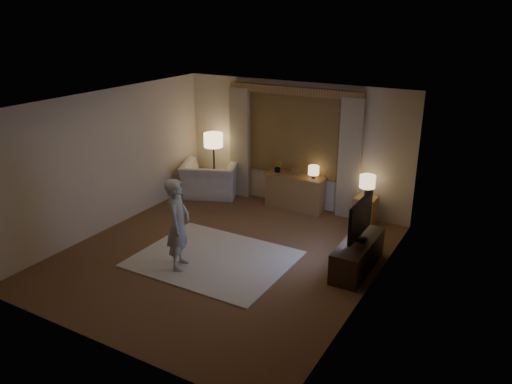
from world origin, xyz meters
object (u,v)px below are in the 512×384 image
Objects in this scene: side_table at (365,211)px; person at (178,224)px; sideboard at (295,193)px; tv_stand at (358,255)px; armchair at (210,179)px.

side_table is 3.78m from person.
sideboard is at bearing -31.12° from person.
person is at bearing -99.08° from sideboard.
tv_stand is at bearing -75.45° from side_table.
person is (-2.50, -1.37, 0.52)m from tv_stand.
armchair reaches higher than sideboard.
side_table is 0.37× the size of person.
armchair is (-1.97, -0.22, 0.04)m from sideboard.
side_table reaches higher than tv_stand.
armchair reaches higher than tv_stand.
armchair is at bearing 157.92° from tv_stand.
person reaches higher than side_table.
sideboard is at bearing 178.12° from side_table.
sideboard is at bearing 163.50° from armchair.
sideboard reaches higher than tv_stand.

